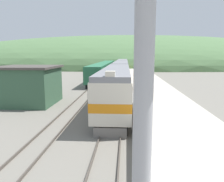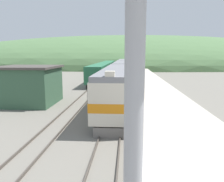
{
  "view_description": "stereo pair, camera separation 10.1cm",
  "coord_description": "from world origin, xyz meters",
  "px_view_note": "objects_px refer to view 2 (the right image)",
  "views": [
    {
      "loc": [
        1.04,
        4.11,
        5.69
      ],
      "look_at": [
        -0.18,
        23.15,
        2.49
      ],
      "focal_mm": 35.0,
      "sensor_mm": 36.0,
      "label": 1
    },
    {
      "loc": [
        1.14,
        4.12,
        5.69
      ],
      "look_at": [
        -0.18,
        23.15,
        2.49
      ],
      "focal_mm": 35.0,
      "sensor_mm": 36.0,
      "label": 2
    }
  ],
  "objects_px": {
    "carriage_fourth": "(124,63)",
    "signal_mast_main": "(135,64)",
    "carriage_second": "(122,71)",
    "express_train_lead_car": "(117,86)",
    "siding_train": "(105,70)",
    "carriage_third": "(123,66)"
  },
  "relations": [
    {
      "from": "carriage_fourth",
      "to": "signal_mast_main",
      "type": "bearing_deg",
      "value": -89.2
    },
    {
      "from": "carriage_second",
      "to": "signal_mast_main",
      "type": "xyz_separation_m",
      "value": [
        1.21,
        -43.27,
        3.3
      ]
    },
    {
      "from": "express_train_lead_car",
      "to": "siding_train",
      "type": "height_order",
      "value": "express_train_lead_car"
    },
    {
      "from": "express_train_lead_car",
      "to": "carriage_fourth",
      "type": "relative_size",
      "value": 0.94
    },
    {
      "from": "carriage_third",
      "to": "signal_mast_main",
      "type": "relative_size",
      "value": 2.48
    },
    {
      "from": "carriage_second",
      "to": "carriage_fourth",
      "type": "height_order",
      "value": "same"
    },
    {
      "from": "express_train_lead_car",
      "to": "carriage_fourth",
      "type": "bearing_deg",
      "value": 90.0
    },
    {
      "from": "carriage_third",
      "to": "carriage_fourth",
      "type": "relative_size",
      "value": 1.0
    },
    {
      "from": "express_train_lead_car",
      "to": "carriage_third",
      "type": "distance_m",
      "value": 43.67
    },
    {
      "from": "express_train_lead_car",
      "to": "carriage_fourth",
      "type": "xyz_separation_m",
      "value": [
        0.0,
        65.72,
        -0.01
      ]
    },
    {
      "from": "express_train_lead_car",
      "to": "carriage_second",
      "type": "height_order",
      "value": "express_train_lead_car"
    },
    {
      "from": "express_train_lead_car",
      "to": "signal_mast_main",
      "type": "xyz_separation_m",
      "value": [
        1.21,
        -21.65,
        3.28
      ]
    },
    {
      "from": "carriage_third",
      "to": "carriage_second",
      "type": "bearing_deg",
      "value": -90.0
    },
    {
      "from": "carriage_third",
      "to": "signal_mast_main",
      "type": "distance_m",
      "value": 65.41
    },
    {
      "from": "express_train_lead_car",
      "to": "siding_train",
      "type": "xyz_separation_m",
      "value": [
        -4.43,
        30.02,
        -0.4
      ]
    },
    {
      "from": "carriage_third",
      "to": "siding_train",
      "type": "distance_m",
      "value": 14.36
    },
    {
      "from": "signal_mast_main",
      "to": "carriage_third",
      "type": "bearing_deg",
      "value": 91.06
    },
    {
      "from": "carriage_third",
      "to": "signal_mast_main",
      "type": "bearing_deg",
      "value": -88.94
    },
    {
      "from": "signal_mast_main",
      "to": "siding_train",
      "type": "bearing_deg",
      "value": 96.24
    },
    {
      "from": "express_train_lead_car",
      "to": "carriage_second",
      "type": "bearing_deg",
      "value": 90.0
    },
    {
      "from": "carriage_second",
      "to": "siding_train",
      "type": "height_order",
      "value": "carriage_second"
    },
    {
      "from": "carriage_fourth",
      "to": "express_train_lead_car",
      "type": "bearing_deg",
      "value": -90.0
    }
  ]
}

